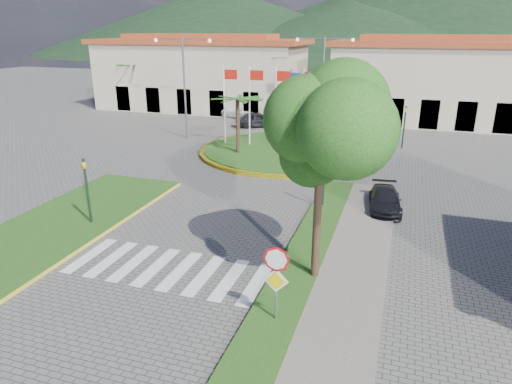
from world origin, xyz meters
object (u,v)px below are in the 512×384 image
(roundabout_island, at_px, (286,150))
(white_van, at_px, (241,112))
(deciduous_tree, at_px, (321,139))
(car_dark_a, at_px, (258,120))
(car_dark_b, at_px, (360,125))
(car_side_right, at_px, (385,200))
(stop_sign, at_px, (276,273))

(roundabout_island, height_order, white_van, roundabout_island)
(deciduous_tree, height_order, car_dark_a, deciduous_tree)
(car_dark_a, bearing_deg, deciduous_tree, 178.57)
(car_dark_a, bearing_deg, car_dark_b, -108.56)
(deciduous_tree, distance_m, car_dark_a, 27.55)
(white_van, height_order, car_dark_a, car_dark_a)
(deciduous_tree, xyz_separation_m, car_side_right, (2.00, 7.72, -4.65))
(roundabout_island, relative_size, car_dark_a, 3.14)
(roundabout_island, bearing_deg, deciduous_tree, -72.09)
(stop_sign, height_order, deciduous_tree, deciduous_tree)
(car_side_right, bearing_deg, stop_sign, -109.88)
(deciduous_tree, xyz_separation_m, car_dark_a, (-10.34, 25.14, -4.49))
(stop_sign, bearing_deg, car_dark_b, 91.12)
(stop_sign, height_order, car_dark_b, stop_sign)
(car_dark_a, xyz_separation_m, car_side_right, (12.34, -17.42, -0.16))
(white_van, bearing_deg, stop_sign, -145.01)
(car_dark_a, distance_m, car_dark_b, 9.22)
(roundabout_island, bearing_deg, stop_sign, -76.27)
(stop_sign, distance_m, car_dark_b, 29.04)
(stop_sign, bearing_deg, white_van, 111.72)
(car_dark_a, height_order, car_dark_b, car_dark_a)
(roundabout_island, distance_m, stop_sign, 20.69)
(stop_sign, bearing_deg, deciduous_tree, 78.82)
(car_dark_a, distance_m, car_side_right, 21.35)
(roundabout_island, height_order, car_side_right, roundabout_island)
(car_dark_b, bearing_deg, white_van, 60.92)
(deciduous_tree, relative_size, white_van, 1.64)
(car_side_right, bearing_deg, car_dark_a, 119.03)
(roundabout_island, bearing_deg, white_van, 123.28)
(roundabout_island, bearing_deg, car_dark_a, 120.78)
(deciduous_tree, height_order, car_dark_b, deciduous_tree)
(deciduous_tree, bearing_deg, car_dark_b, 92.57)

